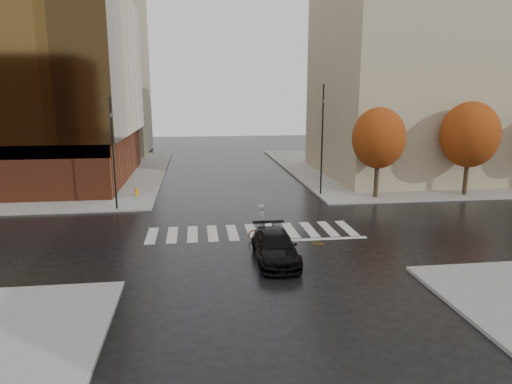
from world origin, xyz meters
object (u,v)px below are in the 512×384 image
(cyclist, at_px, (263,228))
(traffic_light_ne, at_px, (322,131))
(fire_hydrant, at_px, (137,191))
(traffic_light_nw, at_px, (113,146))
(sedan, at_px, (275,247))

(cyclist, height_order, traffic_light_ne, traffic_light_ne)
(cyclist, distance_m, fire_hydrant, 13.49)
(traffic_light_nw, distance_m, fire_hydrant, 5.28)
(fire_hydrant, bearing_deg, traffic_light_nw, -103.57)
(cyclist, relative_size, traffic_light_nw, 0.27)
(sedan, height_order, traffic_light_nw, traffic_light_nw)
(sedan, xyz_separation_m, cyclist, (-0.08, 3.10, -0.01))
(cyclist, bearing_deg, fire_hydrant, 32.77)
(traffic_light_nw, xyz_separation_m, traffic_light_ne, (14.56, 2.62, 0.62))
(sedan, xyz_separation_m, traffic_light_nw, (-8.76, 10.47, 3.59))
(sedan, relative_size, traffic_light_nw, 0.64)
(traffic_light_nw, relative_size, traffic_light_ne, 0.89)
(traffic_light_nw, bearing_deg, cyclist, 65.42)
(sedan, xyz_separation_m, traffic_light_ne, (5.80, 13.10, 4.20))
(traffic_light_ne, bearing_deg, sedan, 52.45)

